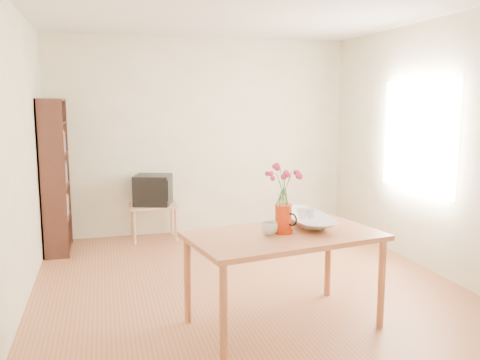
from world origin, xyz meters
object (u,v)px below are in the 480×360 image
object	(u,v)px
bowl	(307,195)
table	(284,243)
television	(153,189)
pitcher	(283,220)
mug	(270,228)

from	to	relation	value
bowl	table	bearing A→B (deg)	-139.67
table	television	xyz separation A→B (m)	(-0.75, 2.84, -0.02)
pitcher	bowl	bearing A→B (deg)	4.90
table	pitcher	size ratio (longest dim) A/B	7.02
mug	bowl	bearing A→B (deg)	175.14
pitcher	mug	xyz separation A→B (m)	(-0.12, -0.03, -0.05)
mug	bowl	size ratio (longest dim) A/B	0.24
table	mug	distance (m)	0.18
bowl	television	xyz separation A→B (m)	(-1.03, 2.60, -0.34)
mug	table	bearing A→B (deg)	146.16
mug	bowl	xyz separation A→B (m)	(0.41, 0.25, 0.19)
table	bowl	distance (m)	0.49
table	television	world-z (taller)	television
table	mug	world-z (taller)	mug
table	mug	size ratio (longest dim) A/B	12.70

